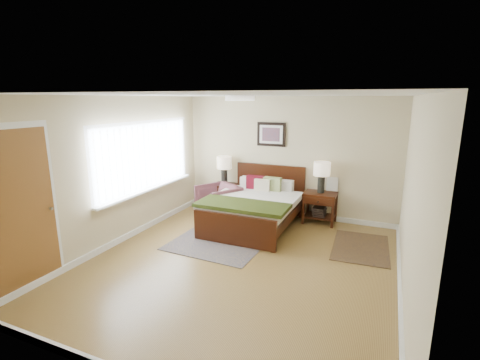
# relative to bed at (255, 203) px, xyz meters

# --- Properties ---
(floor) EXTENTS (5.00, 5.00, 0.00)m
(floor) POSITION_rel_bed_xyz_m (0.35, -1.53, -0.49)
(floor) COLOR olive
(floor) RESTS_ON ground
(back_wall) EXTENTS (4.50, 0.04, 2.50)m
(back_wall) POSITION_rel_bed_xyz_m (0.35, 0.97, 0.76)
(back_wall) COLOR #C3B88D
(back_wall) RESTS_ON ground
(front_wall) EXTENTS (4.50, 0.04, 2.50)m
(front_wall) POSITION_rel_bed_xyz_m (0.35, -4.03, 0.76)
(front_wall) COLOR #C3B88D
(front_wall) RESTS_ON ground
(left_wall) EXTENTS (0.04, 5.00, 2.50)m
(left_wall) POSITION_rel_bed_xyz_m (-1.90, -1.53, 0.76)
(left_wall) COLOR #C3B88D
(left_wall) RESTS_ON ground
(right_wall) EXTENTS (0.04, 5.00, 2.50)m
(right_wall) POSITION_rel_bed_xyz_m (2.60, -1.53, 0.76)
(right_wall) COLOR #C3B88D
(right_wall) RESTS_ON ground
(ceiling) EXTENTS (4.50, 5.00, 0.02)m
(ceiling) POSITION_rel_bed_xyz_m (0.35, -1.53, 2.01)
(ceiling) COLOR white
(ceiling) RESTS_ON back_wall
(window) EXTENTS (0.11, 2.72, 1.32)m
(window) POSITION_rel_bed_xyz_m (-1.85, -0.83, 0.89)
(window) COLOR silver
(window) RESTS_ON left_wall
(door) EXTENTS (0.06, 1.00, 2.18)m
(door) POSITION_rel_bed_xyz_m (-1.88, -3.28, 0.58)
(door) COLOR silver
(door) RESTS_ON ground
(ceil_fixture) EXTENTS (0.44, 0.44, 0.08)m
(ceil_fixture) POSITION_rel_bed_xyz_m (0.35, -1.53, 1.97)
(ceil_fixture) COLOR white
(ceil_fixture) RESTS_ON ceiling
(bed) EXTENTS (1.63, 1.97, 1.06)m
(bed) POSITION_rel_bed_xyz_m (0.00, 0.00, 0.00)
(bed) COLOR #381508
(bed) RESTS_ON ground
(wall_art) EXTENTS (0.62, 0.05, 0.50)m
(wall_art) POSITION_rel_bed_xyz_m (0.00, 0.94, 1.23)
(wall_art) COLOR black
(wall_art) RESTS_ON back_wall
(nightstand_left) EXTENTS (0.50, 0.45, 0.60)m
(nightstand_left) POSITION_rel_bed_xyz_m (-1.00, 0.72, -0.02)
(nightstand_left) COLOR #381508
(nightstand_left) RESTS_ON ground
(nightstand_right) EXTENTS (0.63, 0.47, 0.63)m
(nightstand_right) POSITION_rel_bed_xyz_m (1.12, 0.72, -0.11)
(nightstand_right) COLOR #381508
(nightstand_right) RESTS_ON ground
(lamp_left) EXTENTS (0.32, 0.32, 0.61)m
(lamp_left) POSITION_rel_bed_xyz_m (-1.00, 0.74, 0.53)
(lamp_left) COLOR black
(lamp_left) RESTS_ON nightstand_left
(lamp_right) EXTENTS (0.32, 0.32, 0.61)m
(lamp_right) POSITION_rel_bed_xyz_m (1.12, 0.74, 0.56)
(lamp_right) COLOR black
(lamp_right) RESTS_ON nightstand_right
(armchair) EXTENTS (1.04, 1.05, 0.70)m
(armchair) POSITION_rel_bed_xyz_m (-0.89, 0.20, -0.14)
(armchair) COLOR brown
(armchair) RESTS_ON ground
(rug_persian) EXTENTS (1.65, 2.26, 0.01)m
(rug_persian) POSITION_rel_bed_xyz_m (-0.28, -0.57, -0.48)
(rug_persian) COLOR #0B1039
(rug_persian) RESTS_ON ground
(rug_navy) EXTENTS (0.96, 1.38, 0.01)m
(rug_navy) POSITION_rel_bed_xyz_m (2.00, -0.20, -0.48)
(rug_navy) COLOR black
(rug_navy) RESTS_ON ground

